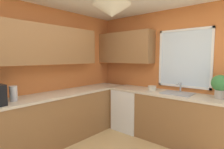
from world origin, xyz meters
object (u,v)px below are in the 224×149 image
object	(u,v)px
kettle	(13,94)
bowl	(152,88)
dishwasher	(130,109)
sink_assembly	(177,93)
potted_plant	(220,85)

from	to	relation	value
kettle	bowl	xyz separation A→B (m)	(1.15, 2.17, -0.07)
dishwasher	sink_assembly	distance (m)	1.13
dishwasher	bowl	xyz separation A→B (m)	(0.51, 0.03, 0.53)
sink_assembly	kettle	bearing A→B (deg)	-127.31
sink_assembly	potted_plant	bearing A→B (deg)	3.69
kettle	potted_plant	distance (m)	3.22
potted_plant	kettle	bearing A→B (deg)	-136.25
dishwasher	potted_plant	world-z (taller)	potted_plant
potted_plant	bowl	xyz separation A→B (m)	(-1.17, -0.05, -0.18)
dishwasher	potted_plant	size ratio (longest dim) A/B	2.29
kettle	potted_plant	xyz separation A→B (m)	(2.32, 2.22, 0.11)
potted_plant	bowl	distance (m)	1.19
bowl	dishwasher	bearing A→B (deg)	-176.64
dishwasher	sink_assembly	xyz separation A→B (m)	(1.02, 0.04, 0.49)
potted_plant	sink_assembly	bearing A→B (deg)	-176.31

